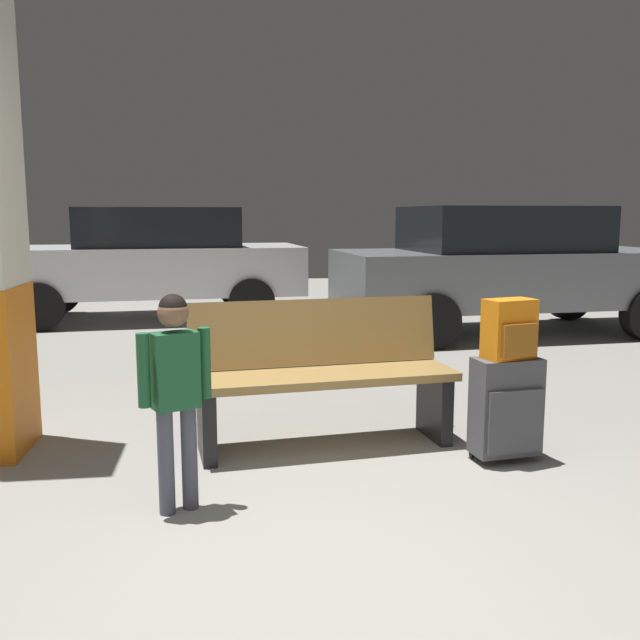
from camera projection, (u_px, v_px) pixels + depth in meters
name	position (u px, v px, depth m)	size (l,w,h in m)	color
ground_plane	(263.00, 372.00, 6.48)	(18.00, 18.00, 0.10)	gray
bench	(322.00, 374.00, 4.25)	(1.65, 0.72, 0.89)	#9E7A42
suitcase	(506.00, 407.00, 3.96)	(0.40, 0.27, 0.60)	#4C4C51
backpack_bright	(510.00, 330.00, 3.89)	(0.31, 0.25, 0.34)	orange
child	(175.00, 380.00, 3.23)	(0.33, 0.20, 1.05)	#4C5160
parked_car_near	(508.00, 266.00, 8.27)	(4.22, 2.05, 1.51)	slate
parked_car_far	(152.00, 260.00, 9.42)	(4.23, 2.06, 1.51)	silver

